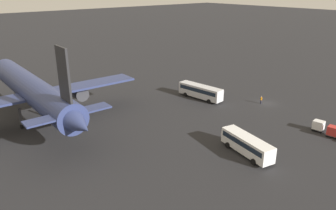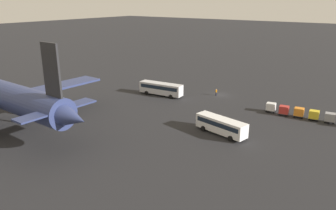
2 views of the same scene
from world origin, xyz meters
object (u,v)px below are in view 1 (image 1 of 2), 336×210
worker_person (261,100)px  cargo_cart_red (333,131)px  shuttle_bus_far (247,144)px  airplane (33,90)px  shuttle_bus_near (200,91)px  cargo_cart_white (319,125)px

worker_person → cargo_cart_red: 19.67m
shuttle_bus_far → worker_person: 25.75m
airplane → shuttle_bus_far: bearing=-147.3°
shuttle_bus_near → worker_person: (-11.76, -8.24, -1.09)m
worker_person → cargo_cart_red: (-18.97, 5.17, 0.32)m
shuttle_bus_far → cargo_cart_white: size_ratio=4.83×
cargo_cart_red → airplane: bearing=42.5°
cargo_cart_white → cargo_cart_red: bearing=170.7°
shuttle_bus_far → cargo_cart_red: size_ratio=4.83×
shuttle_bus_near → shuttle_bus_far: 28.20m
airplane → cargo_cart_red: (-42.10, -38.61, -5.52)m
cargo_cart_red → cargo_cart_white: (3.00, -0.49, 0.00)m
shuttle_bus_near → cargo_cart_red: 30.89m
shuttle_bus_far → cargo_cart_red: 18.39m
shuttle_bus_near → shuttle_bus_far: bearing=144.2°
airplane → worker_person: 49.86m
shuttle_bus_near → cargo_cart_white: bearing=-178.3°
airplane → shuttle_bus_near: airplane is taller
airplane → shuttle_bus_far: size_ratio=4.67×
cargo_cart_red → cargo_cart_white: bearing=-9.3°
shuttle_bus_near → cargo_cart_red: bearing=-179.9°
shuttle_bus_near → worker_person: bearing=-150.6°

